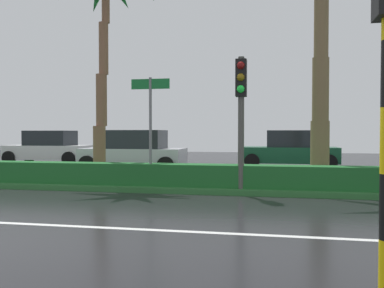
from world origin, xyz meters
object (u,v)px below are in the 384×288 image
Objects in this scene: traffic_signal_median_right at (241,98)px; car_in_traffic_second at (49,148)px; street_name_sign at (150,116)px; car_in_traffic_third at (134,151)px; car_in_traffic_fourth at (290,150)px.

car_in_traffic_second is at bearing 140.04° from traffic_signal_median_right.
car_in_traffic_third is (-2.39, 5.49, -1.25)m from street_name_sign.
street_name_sign is at bearing 173.09° from traffic_signal_median_right.
car_in_traffic_third is 1.00× the size of car_in_traffic_fourth.
car_in_traffic_third is at bearing 130.40° from traffic_signal_median_right.
car_in_traffic_second is at bearing -28.79° from car_in_traffic_third.
street_name_sign reaches higher than car_in_traffic_second.
car_in_traffic_second and car_in_traffic_fourth have the same top height.
street_name_sign is 11.97m from car_in_traffic_second.
street_name_sign is at bearing 133.31° from car_in_traffic_second.
car_in_traffic_third is 7.13m from car_in_traffic_fourth.
traffic_signal_median_right is at bearing -6.91° from street_name_sign.
traffic_signal_median_right reaches higher than car_in_traffic_fourth.
car_in_traffic_third is at bearing 151.21° from car_in_traffic_second.
car_in_traffic_fourth is at bearing 179.07° from car_in_traffic_second.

